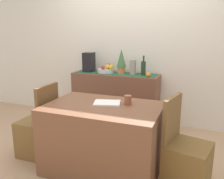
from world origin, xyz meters
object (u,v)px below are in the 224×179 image
Objects in this scene: wine_bottle at (143,68)px; chair_near_window at (39,134)px; coffee_cup at (128,100)px; dining_table at (103,138)px; fruit_bowl at (106,71)px; potted_plant at (121,61)px; open_book at (107,103)px; coffee_maker at (89,62)px; chair_by_corner at (186,162)px; ceramic_vase at (133,67)px; sideboard_console at (115,99)px.

wine_bottle reaches higher than chair_near_window.
coffee_cup is 1.23m from chair_near_window.
wine_bottle is 1.46m from dining_table.
fruit_bowl is 1.52m from dining_table.
potted_plant is at bearing 112.13° from coffee_cup.
open_book is 0.23m from coffee_cup.
coffee_maker is 2.28m from chair_by_corner.
potted_plant is at bearing 130.37° from chair_by_corner.
coffee_maker reaches higher than chair_near_window.
coffee_maker is 1.61m from coffee_cup.
open_book is 1.01m from chair_near_window.
coffee_cup is at bearing 168.67° from chair_by_corner.
ceramic_vase is 0.21m from potted_plant.
coffee_cup is at bearing -63.90° from sideboard_console.
open_book is at bearing 4.72° from chair_near_window.
chair_near_window is at bearing -114.81° from potted_plant.
chair_near_window is (-0.04, -1.33, -0.74)m from coffee_maker.
dining_table is at bearing -87.19° from ceramic_vase.
dining_table is (0.52, -1.33, -0.51)m from fruit_bowl.
sideboard_console is 1.15× the size of dining_table.
coffee_cup is (0.13, -1.20, -0.17)m from wine_bottle.
fruit_bowl is 0.63m from wine_bottle.
open_book is at bearing -86.28° from ceramic_vase.
coffee_cup is at bearing -76.12° from ceramic_vase.
potted_plant is 1.32m from open_book.
wine_bottle is 3.06× the size of coffee_cup.
potted_plant reaches higher than chair_by_corner.
ceramic_vase is 0.26× the size of chair_near_window.
wine_bottle is 0.16m from ceramic_vase.
fruit_bowl is 1.37m from open_book.
sideboard_console is 1.81m from chair_by_corner.
ceramic_vase is 0.84× the size of open_book.
potted_plant reaches higher than coffee_maker.
wine_bottle reaches higher than dining_table.
ceramic_vase is 0.26× the size of chair_by_corner.
potted_plant reaches higher than chair_near_window.
chair_near_window is (-0.35, -1.33, -0.61)m from fruit_bowl.
open_book reaches higher than dining_table.
chair_by_corner is at bearing -49.63° from potted_plant.
fruit_bowl is (-0.17, 0.00, 0.46)m from sideboard_console.
sideboard_console is 0.64m from potted_plant.
coffee_maker is 1.36× the size of ceramic_vase.
chair_near_window is at bearing -111.17° from sideboard_console.
dining_table is 1.35× the size of chair_near_window.
coffee_cup is (0.59, -1.20, 0.37)m from sideboard_console.
open_book is at bearing 77.33° from dining_table.
chair_by_corner is at bearing -59.80° from wine_bottle.
potted_plant is at bearing -180.00° from ceramic_vase.
chair_near_window is (-0.81, -1.33, -0.69)m from ceramic_vase.
potted_plant is (-0.19, -0.00, 0.09)m from ceramic_vase.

